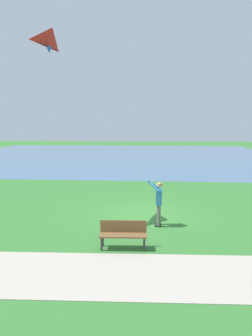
# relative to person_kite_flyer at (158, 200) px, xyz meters

# --- Properties ---
(ground_plane) EXTENTS (120.00, 120.00, 0.00)m
(ground_plane) POSITION_rel_person_kite_flyer_xyz_m (1.33, 0.64, -1.05)
(ground_plane) COLOR #33702D
(lake_water) EXTENTS (36.00, 44.00, 0.01)m
(lake_water) POSITION_rel_person_kite_flyer_xyz_m (27.03, 4.64, -1.04)
(lake_water) COLOR #476B8E
(lake_water) RESTS_ON ground
(walkway_path) EXTENTS (3.52, 32.06, 0.02)m
(walkway_path) POSITION_rel_person_kite_flyer_xyz_m (-3.85, 2.64, -1.04)
(walkway_path) COLOR #ADA393
(walkway_path) RESTS_ON ground
(person_kite_flyer) EXTENTS (0.52, 0.62, 1.83)m
(person_kite_flyer) POSITION_rel_person_kite_flyer_xyz_m (0.00, 0.00, 0.00)
(person_kite_flyer) COLOR #232328
(person_kite_flyer) RESTS_ON ground
(flying_kite) EXTENTS (1.41, 4.07, 5.76)m
(flying_kite) POSITION_rel_person_kite_flyer_xyz_m (0.27, 4.04, 6.00)
(flying_kite) COLOR red
(park_bench_near_walkway) EXTENTS (0.49, 1.51, 0.88)m
(park_bench_near_walkway) POSITION_rel_person_kite_flyer_xyz_m (-2.12, 1.20, -0.54)
(park_bench_near_walkway) COLOR brown
(park_bench_near_walkway) RESTS_ON ground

